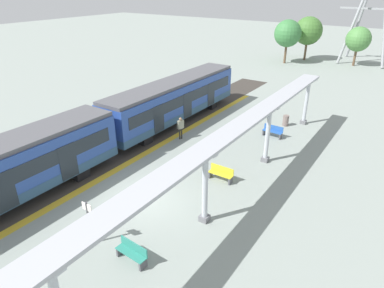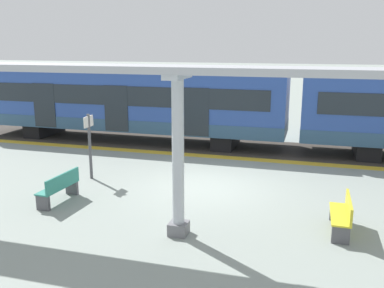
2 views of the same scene
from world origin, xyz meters
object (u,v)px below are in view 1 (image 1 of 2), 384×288
Objects in this scene: canopy_pillar_fourth at (268,134)px; trash_bin at (286,121)px; train_far_carriage at (174,100)px; canopy_pillar_fifth at (306,101)px; bench_near_end at (132,252)px; bench_far_end at (221,173)px; bench_extra_slot at (273,131)px; passenger_waiting_near_edge at (181,126)px; canopy_pillar_third at (205,187)px; platform_info_sign at (89,219)px.

trash_bin is (-1.08, 6.62, -1.50)m from canopy_pillar_fourth.
train_far_carriage is 16.55× the size of trash_bin.
canopy_pillar_fifth is (0.00, 7.85, 0.00)m from canopy_pillar_fourth.
canopy_pillar_fifth is 19.22m from bench_near_end.
bench_near_end is at bearing -88.91° from bench_far_end.
bench_extra_slot is 6.94m from passenger_waiting_near_edge.
canopy_pillar_fourth is at bearing -74.42° from bench_extra_slot.
canopy_pillar_fifth reaches higher than train_far_carriage.
bench_near_end is at bearing -63.50° from passenger_waiting_near_edge.
train_far_carriage is at bearing -148.58° from canopy_pillar_fifth.
canopy_pillar_third reaches higher than bench_extra_slot.
platform_info_sign is at bearing -99.67° from canopy_pillar_fifth.
canopy_pillar_third is at bearing -85.60° from trash_bin.
passenger_waiting_near_edge is at bearing -46.22° from train_far_carriage.
bench_near_end is 1.74× the size of trash_bin.
platform_info_sign is (-2.19, -15.52, 0.89)m from bench_extra_slot.
bench_near_end is 1.01× the size of bench_far_end.
bench_near_end and bench_extra_slot have the same top height.
bench_near_end is at bearing 6.28° from platform_info_sign.
canopy_pillar_third is 14.11m from trash_bin.
platform_info_sign is at bearing -98.02° from bench_extra_slot.
bench_extra_slot is at bearing -90.83° from trash_bin.
trash_bin is at bearing 94.40° from canopy_pillar_third.
canopy_pillar_third and canopy_pillar_fifth have the same top height.
platform_info_sign is (-2.23, -0.24, 0.89)m from bench_near_end.
bench_far_end is (-0.15, 7.67, 0.00)m from bench_near_end.
bench_near_end is (-1.08, -3.91, -1.49)m from canopy_pillar_third.
train_far_carriage is 13.26m from canopy_pillar_third.
bench_far_end is at bearing -96.09° from canopy_pillar_fifth.
canopy_pillar_fourth and canopy_pillar_fifth have the same top height.
platform_info_sign is at bearing -104.73° from bench_far_end.
bench_near_end is 0.69× the size of platform_info_sign.
canopy_pillar_third is 11.52m from bench_extra_slot.
platform_info_sign is 11.78m from passenger_waiting_near_edge.
train_far_carriage is 3.79× the size of canopy_pillar_third.
canopy_pillar_third is 7.37m from canopy_pillar_fourth.
bench_near_end is at bearing -90.00° from trash_bin.
trash_bin is (-1.08, -1.23, -1.50)m from canopy_pillar_fifth.
canopy_pillar_third is 15.22m from canopy_pillar_fifth.
canopy_pillar_third is at bearing -90.00° from canopy_pillar_fifth.
bench_near_end is 0.90× the size of passenger_waiting_near_edge.
trash_bin is at bearing 89.18° from bench_far_end.
canopy_pillar_third is 2.51× the size of bench_near_end.
bench_far_end is at bearing -90.82° from trash_bin.
bench_far_end is at bearing -108.69° from canopy_pillar_fourth.
bench_far_end and bench_extra_slot have the same top height.
trash_bin reaches higher than bench_far_end.
canopy_pillar_third is at bearing -71.98° from bench_far_end.
bench_far_end is (-1.22, 3.76, -1.49)m from canopy_pillar_third.
canopy_pillar_fifth is 19.67m from platform_info_sign.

